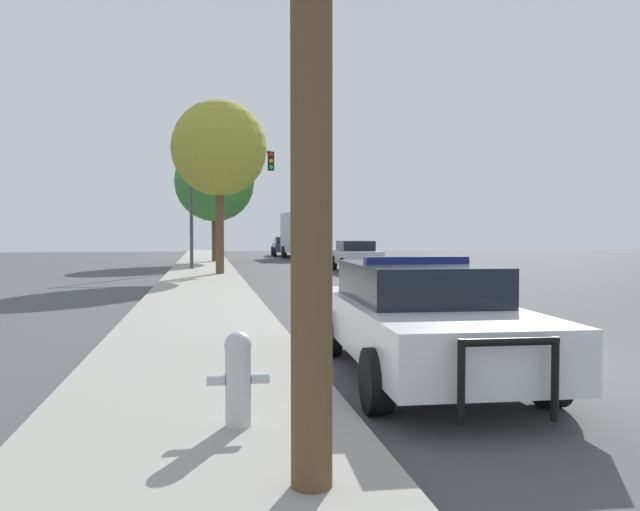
{
  "coord_description": "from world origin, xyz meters",
  "views": [
    {
      "loc": [
        -4.99,
        -7.66,
        1.83
      ],
      "look_at": [
        -1.64,
        10.46,
        1.16
      ],
      "focal_mm": 35.0,
      "sensor_mm": 36.0,
      "label": 1
    }
  ],
  "objects_px": {
    "car_background_oncoming": "(356,255)",
    "tree_sidewalk_mid": "(219,149)",
    "car_background_distant": "(285,246)",
    "police_car": "(420,316)",
    "tree_sidewalk_far": "(215,182)",
    "traffic_light": "(223,184)",
    "box_truck": "(304,234)",
    "fire_hydrant": "(238,376)"
  },
  "relations": [
    {
      "from": "fire_hydrant",
      "to": "box_truck",
      "type": "relative_size",
      "value": 0.12
    },
    {
      "from": "police_car",
      "to": "car_background_oncoming",
      "type": "xyz_separation_m",
      "value": [
        4.37,
        21.28,
        0.01
      ]
    },
    {
      "from": "fire_hydrant",
      "to": "car_background_distant",
      "type": "height_order",
      "value": "car_background_distant"
    },
    {
      "from": "car_background_oncoming",
      "to": "police_car",
      "type": "bearing_deg",
      "value": 81.71
    },
    {
      "from": "car_background_oncoming",
      "to": "tree_sidewalk_mid",
      "type": "height_order",
      "value": "tree_sidewalk_mid"
    },
    {
      "from": "traffic_light",
      "to": "tree_sidewalk_far",
      "type": "xyz_separation_m",
      "value": [
        -0.28,
        7.7,
        0.68
      ]
    },
    {
      "from": "car_background_distant",
      "to": "tree_sidewalk_far",
      "type": "distance_m",
      "value": 13.0
    },
    {
      "from": "car_background_distant",
      "to": "car_background_oncoming",
      "type": "height_order",
      "value": "car_background_distant"
    },
    {
      "from": "fire_hydrant",
      "to": "tree_sidewalk_far",
      "type": "xyz_separation_m",
      "value": [
        0.32,
        32.45,
        4.29
      ]
    },
    {
      "from": "police_car",
      "to": "tree_sidewalk_far",
      "type": "height_order",
      "value": "tree_sidewalk_far"
    },
    {
      "from": "police_car",
      "to": "traffic_light",
      "type": "relative_size",
      "value": 0.88
    },
    {
      "from": "car_background_oncoming",
      "to": "tree_sidewalk_far",
      "type": "distance_m",
      "value": 11.87
    },
    {
      "from": "fire_hydrant",
      "to": "car_background_distant",
      "type": "relative_size",
      "value": 0.18
    },
    {
      "from": "tree_sidewalk_mid",
      "to": "tree_sidewalk_far",
      "type": "distance_m",
      "value": 11.65
    },
    {
      "from": "box_truck",
      "to": "police_car",
      "type": "bearing_deg",
      "value": 81.1
    },
    {
      "from": "traffic_light",
      "to": "car_background_distant",
      "type": "distance_m",
      "value": 19.73
    },
    {
      "from": "car_background_distant",
      "to": "police_car",
      "type": "bearing_deg",
      "value": -92.12
    },
    {
      "from": "traffic_light",
      "to": "tree_sidewalk_far",
      "type": "height_order",
      "value": "tree_sidewalk_far"
    },
    {
      "from": "fire_hydrant",
      "to": "car_background_oncoming",
      "type": "bearing_deg",
      "value": 73.8
    },
    {
      "from": "police_car",
      "to": "car_background_distant",
      "type": "height_order",
      "value": "police_car"
    },
    {
      "from": "box_truck",
      "to": "traffic_light",
      "type": "bearing_deg",
      "value": 63.46
    },
    {
      "from": "police_car",
      "to": "car_background_distant",
      "type": "distance_m",
      "value": 41.5
    },
    {
      "from": "police_car",
      "to": "tree_sidewalk_mid",
      "type": "relative_size",
      "value": 0.71
    },
    {
      "from": "car_background_distant",
      "to": "tree_sidewalk_mid",
      "type": "xyz_separation_m",
      "value": [
        -5.61,
        -22.63,
        4.52
      ]
    },
    {
      "from": "traffic_light",
      "to": "car_background_oncoming",
      "type": "distance_m",
      "value": 7.2
    },
    {
      "from": "box_truck",
      "to": "car_background_oncoming",
      "type": "bearing_deg",
      "value": 88.53
    },
    {
      "from": "box_truck",
      "to": "tree_sidewalk_mid",
      "type": "bearing_deg",
      "value": 67.76
    },
    {
      "from": "traffic_light",
      "to": "tree_sidewalk_far",
      "type": "relative_size",
      "value": 0.81
    },
    {
      "from": "car_background_oncoming",
      "to": "tree_sidewalk_mid",
      "type": "relative_size",
      "value": 0.64
    },
    {
      "from": "tree_sidewalk_mid",
      "to": "car_background_distant",
      "type": "bearing_deg",
      "value": 76.09
    },
    {
      "from": "tree_sidewalk_far",
      "to": "police_car",
      "type": "bearing_deg",
      "value": -86.05
    },
    {
      "from": "car_background_distant",
      "to": "tree_sidewalk_far",
      "type": "bearing_deg",
      "value": -114.34
    },
    {
      "from": "police_car",
      "to": "box_truck",
      "type": "distance_m",
      "value": 36.18
    },
    {
      "from": "fire_hydrant",
      "to": "tree_sidewalk_mid",
      "type": "height_order",
      "value": "tree_sidewalk_mid"
    },
    {
      "from": "box_truck",
      "to": "tree_sidewalk_far",
      "type": "height_order",
      "value": "tree_sidewalk_far"
    },
    {
      "from": "police_car",
      "to": "car_background_distant",
      "type": "bearing_deg",
      "value": -92.03
    },
    {
      "from": "fire_hydrant",
      "to": "box_truck",
      "type": "height_order",
      "value": "box_truck"
    },
    {
      "from": "box_truck",
      "to": "tree_sidewalk_mid",
      "type": "distance_m",
      "value": 18.66
    },
    {
      "from": "traffic_light",
      "to": "tree_sidewalk_mid",
      "type": "distance_m",
      "value": 4.11
    },
    {
      "from": "car_background_oncoming",
      "to": "tree_sidewalk_mid",
      "type": "bearing_deg",
      "value": 24.98
    },
    {
      "from": "tree_sidewalk_mid",
      "to": "traffic_light",
      "type": "bearing_deg",
      "value": 86.06
    },
    {
      "from": "police_car",
      "to": "traffic_light",
      "type": "distance_m",
      "value": 22.99
    }
  ]
}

